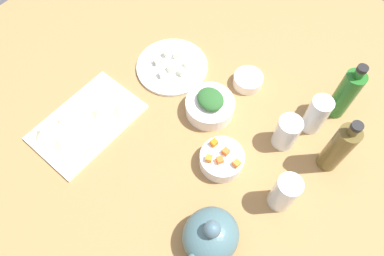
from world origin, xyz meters
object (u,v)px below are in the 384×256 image
(cutting_board, at_px, (87,122))
(bottle_1, at_px, (338,148))
(drinking_glass_0, at_px, (284,193))
(bowl_carrots, at_px, (222,160))
(drinking_glass_1, at_px, (287,132))
(bowl_small_side, at_px, (248,80))
(plate_tofu, at_px, (172,67))
(bowl_greens, at_px, (210,106))
(bottle_0, at_px, (345,94))
(drinking_glass_2, at_px, (316,115))
(teapot, at_px, (211,235))

(cutting_board, height_order, bottle_1, bottle_1)
(drinking_glass_0, bearing_deg, cutting_board, -73.51)
(bowl_carrots, bearing_deg, drinking_glass_1, 151.01)
(bowl_small_side, bearing_deg, bowl_carrots, 21.16)
(plate_tofu, relative_size, bottle_1, 1.08)
(bowl_greens, xyz_separation_m, drinking_glass_0, (0.11, 0.34, 0.04))
(bowl_small_side, xyz_separation_m, bottle_0, (-0.10, 0.28, 0.08))
(bowl_small_side, relative_size, bottle_0, 0.44)
(bottle_1, height_order, drinking_glass_1, bottle_1)
(bowl_carrots, height_order, bottle_0, bottle_0)
(drinking_glass_0, distance_m, drinking_glass_2, 0.28)
(drinking_glass_0, xyz_separation_m, drinking_glass_1, (-0.17, -0.10, -0.01))
(bowl_greens, relative_size, bottle_1, 0.68)
(plate_tofu, distance_m, drinking_glass_2, 0.50)
(cutting_board, bearing_deg, plate_tofu, 170.46)
(bottle_0, bearing_deg, drinking_glass_1, -18.31)
(bowl_greens, distance_m, bowl_small_side, 0.17)
(drinking_glass_1, height_order, drinking_glass_2, drinking_glass_2)
(plate_tofu, distance_m, bowl_small_side, 0.27)
(bowl_carrots, distance_m, bowl_small_side, 0.31)
(cutting_board, relative_size, bottle_1, 1.47)
(bowl_carrots, relative_size, bowl_small_side, 1.32)
(teapot, height_order, drinking_glass_1, teapot)
(cutting_board, bearing_deg, bowl_greens, 136.95)
(teapot, xyz_separation_m, drinking_glass_2, (-0.48, 0.02, 0.01))
(bottle_0, bearing_deg, cutting_board, -46.34)
(cutting_board, distance_m, bowl_greens, 0.39)
(teapot, bearing_deg, drinking_glass_1, -177.85)
(bottle_1, relative_size, drinking_glass_0, 1.61)
(bottle_0, bearing_deg, bowl_small_side, -71.02)
(bottle_1, xyz_separation_m, drinking_glass_1, (0.03, -0.14, -0.04))
(plate_tofu, xyz_separation_m, bottle_0, (-0.21, 0.52, 0.09))
(bottle_0, xyz_separation_m, bottle_1, (0.18, 0.07, 0.00))
(bowl_small_side, xyz_separation_m, drinking_glass_2, (0.00, 0.25, 0.05))
(bowl_carrots, relative_size, drinking_glass_2, 0.95)
(plate_tofu, height_order, bowl_carrots, bowl_carrots)
(bowl_carrots, relative_size, bottle_0, 0.59)
(bottle_0, height_order, bottle_1, bottle_1)
(drinking_glass_1, bearing_deg, drinking_glass_2, 160.51)
(drinking_glass_2, bearing_deg, drinking_glass_1, -19.49)
(drinking_glass_0, bearing_deg, bottle_0, -175.57)
(teapot, height_order, drinking_glass_2, teapot)
(cutting_board, xyz_separation_m, bowl_greens, (-0.29, 0.27, 0.02))
(teapot, distance_m, bottle_0, 0.58)
(plate_tofu, height_order, bottle_1, bottle_1)
(plate_tofu, relative_size, bowl_carrots, 1.91)
(plate_tofu, height_order, bowl_greens, bowl_greens)
(plate_tofu, distance_m, bowl_greens, 0.22)
(bowl_carrots, xyz_separation_m, drinking_glass_1, (-0.18, 0.10, 0.03))
(cutting_board, xyz_separation_m, drinking_glass_1, (-0.35, 0.51, 0.05))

